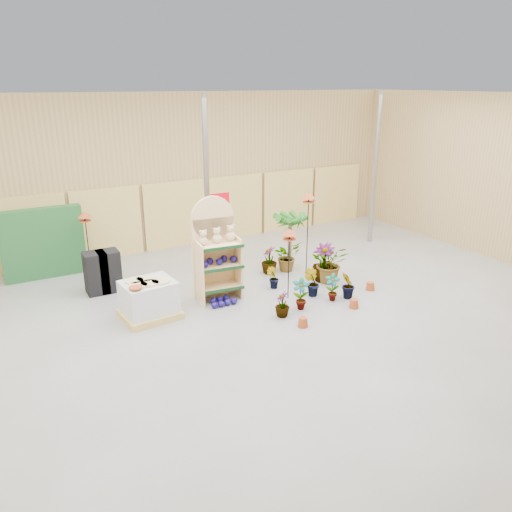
{
  "coord_description": "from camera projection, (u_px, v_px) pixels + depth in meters",
  "views": [
    {
      "loc": [
        -4.89,
        -7.87,
        4.75
      ],
      "look_at": [
        0.3,
        1.5,
        1.0
      ],
      "focal_mm": 35.0,
      "sensor_mm": 36.0,
      "label": 1
    }
  ],
  "objects": [
    {
      "name": "potted_plant_5",
      "position": [
        273.0,
        278.0,
        12.06
      ],
      "size": [
        0.37,
        0.36,
        0.53
      ],
      "primitive_type": "imported",
      "rotation": [
        0.0,
        0.0,
        2.5
      ],
      "color": "#21651B",
      "rests_on": "ground"
    },
    {
      "name": "display_shelf",
      "position": [
        215.0,
        253.0,
        11.3
      ],
      "size": [
        1.05,
        0.73,
        2.38
      ],
      "rotation": [
        0.0,
        0.0,
        -0.1
      ],
      "color": "#E4BD83",
      "rests_on": "ground"
    },
    {
      "name": "gazing_balls_shelf",
      "position": [
        218.0,
        261.0,
        11.23
      ],
      "size": [
        0.87,
        0.3,
        0.17
      ],
      "color": "#160E60",
      "rests_on": "display_shelf"
    },
    {
      "name": "potted_plant_3",
      "position": [
        323.0,
        263.0,
        12.44
      ],
      "size": [
        0.74,
        0.74,
        0.96
      ],
      "primitive_type": "imported",
      "rotation": [
        0.0,
        0.0,
        5.25
      ],
      "color": "#21651B",
      "rests_on": "ground"
    },
    {
      "name": "charcoal_planters",
      "position": [
        103.0,
        272.0,
        11.78
      ],
      "size": [
        0.8,
        0.5,
        1.0
      ],
      "color": "black",
      "rests_on": "ground"
    },
    {
      "name": "potted_plant_0",
      "position": [
        300.0,
        294.0,
        10.9
      ],
      "size": [
        0.46,
        0.45,
        0.72
      ],
      "primitive_type": "imported",
      "rotation": [
        0.0,
        0.0,
        5.57
      ],
      "color": "#21651B",
      "rests_on": "ground"
    },
    {
      "name": "potted_plant_11",
      "position": [
        269.0,
        260.0,
        12.98
      ],
      "size": [
        0.53,
        0.53,
        0.73
      ],
      "primitive_type": "imported",
      "rotation": [
        0.0,
        0.0,
        4.34
      ],
      "color": "#21651B",
      "rests_on": "ground"
    },
    {
      "name": "bird_table_front",
      "position": [
        289.0,
        234.0,
        11.07
      ],
      "size": [
        0.34,
        0.34,
        1.68
      ],
      "color": "black",
      "rests_on": "ground"
    },
    {
      "name": "teddy_bears",
      "position": [
        218.0,
        236.0,
        11.09
      ],
      "size": [
        0.87,
        0.22,
        0.36
      ],
      "color": "beige",
      "rests_on": "display_shelf"
    },
    {
      "name": "gazing_balls_floor",
      "position": [
        222.0,
        302.0,
        11.22
      ],
      "size": [
        0.63,
        0.39,
        0.15
      ],
      "color": "#160E60",
      "rests_on": "ground"
    },
    {
      "name": "potted_plant_10",
      "position": [
        330.0,
        263.0,
        12.37
      ],
      "size": [
        1.19,
        1.16,
        1.0
      ],
      "primitive_type": "imported",
      "rotation": [
        0.0,
        0.0,
        5.65
      ],
      "color": "#21651B",
      "rests_on": "ground"
    },
    {
      "name": "potted_plant_1",
      "position": [
        312.0,
        283.0,
        11.61
      ],
      "size": [
        0.43,
        0.45,
        0.65
      ],
      "primitive_type": "imported",
      "rotation": [
        0.0,
        0.0,
        2.12
      ],
      "color": "#21651B",
      "rests_on": "ground"
    },
    {
      "name": "pallet_stack",
      "position": [
        149.0,
        300.0,
        10.5
      ],
      "size": [
        1.23,
        1.06,
        0.85
      ],
      "rotation": [
        0.0,
        0.0,
        0.09
      ],
      "color": "tan",
      "rests_on": "ground"
    },
    {
      "name": "potted_plant_7",
      "position": [
        282.0,
        304.0,
        10.59
      ],
      "size": [
        0.41,
        0.41,
        0.56
      ],
      "primitive_type": "imported",
      "rotation": [
        0.0,
        0.0,
        4.32
      ],
      "color": "#21651B",
      "rests_on": "ground"
    },
    {
      "name": "trellis_stock",
      "position": [
        43.0,
        243.0,
        12.56
      ],
      "size": [
        2.0,
        0.3,
        1.8
      ],
      "primitive_type": "cube",
      "color": "#1F5729",
      "rests_on": "ground"
    },
    {
      "name": "palm",
      "position": [
        290.0,
        219.0,
        12.98
      ],
      "size": [
        0.7,
        0.7,
        1.62
      ],
      "color": "brown",
      "rests_on": "ground"
    },
    {
      "name": "potted_plant_8",
      "position": [
        332.0,
        287.0,
        11.35
      ],
      "size": [
        0.41,
        0.4,
        0.65
      ],
      "primitive_type": "imported",
      "rotation": [
        0.0,
        0.0,
        5.58
      ],
      "color": "#21651B",
      "rests_on": "ground"
    },
    {
      "name": "room",
      "position": [
        257.0,
        211.0,
        10.32
      ],
      "size": [
        15.2,
        12.1,
        4.7
      ],
      "color": "slate",
      "rests_on": "ground"
    },
    {
      "name": "potted_plant_9",
      "position": [
        348.0,
        285.0,
        11.44
      ],
      "size": [
        0.46,
        0.47,
        0.66
      ],
      "primitive_type": "imported",
      "rotation": [
        0.0,
        0.0,
        4.0
      ],
      "color": "#21651B",
      "rests_on": "ground"
    },
    {
      "name": "bird_table_right",
      "position": [
        309.0,
        199.0,
        12.34
      ],
      "size": [
        0.34,
        0.34,
        2.17
      ],
      "color": "black",
      "rests_on": "ground"
    },
    {
      "name": "offer_sign",
      "position": [
        220.0,
        218.0,
        12.29
      ],
      "size": [
        0.5,
        0.08,
        2.2
      ],
      "color": "gray",
      "rests_on": "ground"
    },
    {
      "name": "bird_table_back",
      "position": [
        85.0,
        217.0,
        12.19
      ],
      "size": [
        0.34,
        0.34,
        1.76
      ],
      "color": "black",
      "rests_on": "ground"
    },
    {
      "name": "potted_plant_4",
      "position": [
        329.0,
        257.0,
        13.32
      ],
      "size": [
        0.23,
        0.33,
        0.62
      ],
      "primitive_type": "imported",
      "rotation": [
        0.0,
        0.0,
        1.53
      ],
      "color": "#21651B",
      "rests_on": "ground"
    },
    {
      "name": "potted_plant_6",
      "position": [
        287.0,
        256.0,
        13.18
      ],
      "size": [
        0.82,
        0.74,
        0.79
      ],
      "primitive_type": "imported",
      "rotation": [
        0.0,
        0.0,
        0.21
      ],
      "color": "#21651B",
      "rests_on": "ground"
    }
  ]
}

